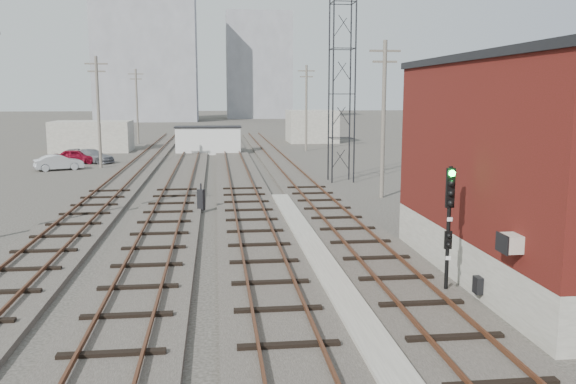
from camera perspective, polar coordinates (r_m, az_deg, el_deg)
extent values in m
plane|color=#282621|center=(66.60, -4.11, 3.96)|extent=(320.00, 320.00, 0.00)
cube|color=#332D28|center=(45.98, 0.26, 1.78)|extent=(3.20, 90.00, 0.20)
cube|color=#4C2816|center=(45.87, -0.63, 2.06)|extent=(0.07, 90.00, 0.12)
cube|color=#4C2816|center=(46.04, 1.15, 2.08)|extent=(0.07, 90.00, 0.12)
cube|color=#332D28|center=(45.66, -4.73, 1.70)|extent=(3.20, 90.00, 0.20)
cube|color=#4C2816|center=(45.61, -5.63, 1.97)|extent=(0.07, 90.00, 0.12)
cube|color=#4C2816|center=(45.66, -3.83, 2.00)|extent=(0.07, 90.00, 0.12)
cube|color=#332D28|center=(45.70, -9.75, 1.61)|extent=(3.20, 90.00, 0.20)
cube|color=#4C2816|center=(45.71, -10.66, 1.87)|extent=(0.07, 90.00, 0.12)
cube|color=#4C2816|center=(45.64, -8.86, 1.91)|extent=(0.07, 90.00, 0.12)
cube|color=#332D28|center=(46.08, -14.72, 1.50)|extent=(3.20, 90.00, 0.20)
cube|color=#4C2816|center=(46.16, -15.62, 1.76)|extent=(0.07, 90.00, 0.12)
cube|color=#4C2816|center=(45.96, -13.85, 1.80)|extent=(0.07, 90.00, 0.12)
cube|color=gray|center=(21.39, 3.18, -6.76)|extent=(0.90, 28.00, 0.26)
cube|color=gray|center=(21.75, 22.73, -5.51)|extent=(6.00, 12.00, 1.50)
cube|color=#551414|center=(21.18, 23.32, 3.70)|extent=(6.00, 12.00, 5.50)
cube|color=black|center=(21.14, 23.81, 11.41)|extent=(6.20, 12.20, 0.25)
cube|color=beige|center=(16.48, 20.08, -4.52)|extent=(0.45, 0.62, 0.45)
cube|color=black|center=(18.72, 17.35, -8.32)|extent=(0.20, 0.35, 0.50)
cylinder|color=black|center=(41.29, 4.25, 11.22)|extent=(0.10, 0.10, 15.00)
cylinder|color=black|center=(41.60, 6.32, 11.17)|extent=(0.10, 0.10, 15.00)
cylinder|color=black|center=(42.76, 3.86, 11.15)|extent=(0.10, 0.10, 15.00)
cylinder|color=black|center=(43.06, 5.86, 11.11)|extent=(0.10, 0.10, 15.00)
cylinder|color=#595147|center=(52.13, -17.31, 7.10)|extent=(0.24, 0.24, 9.00)
cube|color=#595147|center=(52.17, -17.52, 11.38)|extent=(1.80, 0.12, 0.12)
cube|color=#595147|center=(52.14, -17.49, 10.72)|extent=(1.40, 0.12, 0.12)
cylinder|color=#595147|center=(76.85, -13.95, 7.76)|extent=(0.24, 0.24, 9.00)
cube|color=#595147|center=(76.87, -14.06, 10.67)|extent=(1.80, 0.12, 0.12)
cube|color=#595147|center=(76.85, -14.04, 10.22)|extent=(1.40, 0.12, 0.12)
cylinder|color=#595147|center=(35.60, 8.92, 6.64)|extent=(0.24, 0.24, 9.00)
cube|color=#595147|center=(35.66, 9.07, 12.91)|extent=(1.80, 0.12, 0.12)
cube|color=#595147|center=(35.62, 9.05, 11.95)|extent=(1.40, 0.12, 0.12)
cylinder|color=#595147|center=(64.98, 1.72, 7.82)|extent=(0.24, 0.24, 9.00)
cube|color=#595147|center=(65.01, 1.74, 11.26)|extent=(1.80, 0.12, 0.12)
cube|color=#595147|center=(64.99, 1.74, 10.73)|extent=(1.40, 0.12, 0.12)
cube|color=gray|center=(142.32, -13.10, 12.53)|extent=(22.00, 14.00, 30.00)
cube|color=gray|center=(156.81, -2.78, 11.69)|extent=(16.00, 12.00, 26.00)
cube|color=gray|center=(67.64, -17.84, 4.98)|extent=(8.00, 5.00, 3.20)
cube|color=gray|center=(77.31, 2.24, 6.17)|extent=(6.00, 6.00, 4.00)
cube|color=gray|center=(19.18, 14.53, -9.18)|extent=(0.40, 0.40, 0.10)
cylinder|color=black|center=(18.68, 14.76, -3.62)|extent=(0.12, 0.12, 3.91)
cube|color=black|center=(18.42, 14.95, 0.38)|extent=(0.25, 0.10, 1.17)
sphere|color=#0CE533|center=(18.28, 15.11, 1.70)|extent=(0.20, 0.20, 0.20)
sphere|color=black|center=(18.32, 15.07, 0.79)|extent=(0.20, 0.20, 0.20)
sphere|color=black|center=(18.36, 15.03, -0.12)|extent=(0.20, 0.20, 0.20)
sphere|color=black|center=(18.41, 15.00, -1.02)|extent=(0.20, 0.20, 0.20)
cube|color=black|center=(18.71, 14.75, -4.36)|extent=(0.22, 0.09, 0.54)
cube|color=white|center=(18.52, 14.90, -2.49)|extent=(0.16, 0.02, 0.12)
cube|color=white|center=(18.79, 14.75, -6.00)|extent=(0.16, 0.02, 0.12)
cube|color=black|center=(31.45, -8.13, -0.73)|extent=(0.42, 0.42, 1.07)
cylinder|color=black|center=(31.34, -8.16, 0.52)|extent=(0.09, 0.09, 0.32)
cube|color=silver|center=(62.39, -7.46, 4.79)|extent=(6.47, 2.76, 2.68)
cube|color=black|center=(62.30, -7.49, 6.07)|extent=(6.69, 2.98, 0.13)
imported|color=maroon|center=(56.14, -19.23, 3.16)|extent=(3.76, 1.64, 1.26)
imported|color=#A8ACB0|center=(51.81, -20.65, 2.60)|extent=(3.93, 2.67, 1.23)
imported|color=slate|center=(56.25, -17.89, 3.21)|extent=(4.50, 3.40, 1.21)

